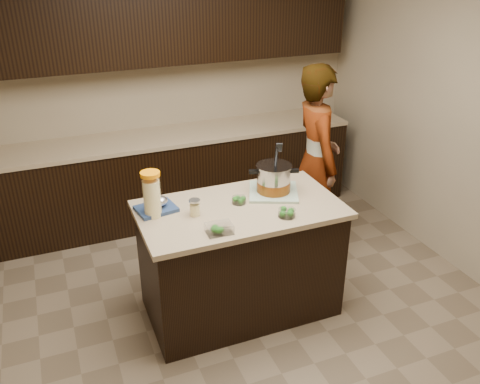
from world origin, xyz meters
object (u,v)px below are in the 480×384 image
object	(u,v)px
stock_pot	(274,180)
lemonade_pitcher	(152,196)
person	(316,161)
island	(240,259)

from	to	relation	value
stock_pot	lemonade_pitcher	size ratio (longest dim) A/B	1.16
lemonade_pitcher	stock_pot	bearing A→B (deg)	0.73
stock_pot	person	distance (m)	0.84
stock_pot	person	xyz separation A→B (m)	(0.66, 0.51, -0.14)
stock_pot	person	bearing A→B (deg)	56.03
island	lemonade_pitcher	bearing A→B (deg)	170.03
person	island	bearing A→B (deg)	132.23
island	person	size ratio (longest dim) A/B	0.84
stock_pot	lemonade_pitcher	bearing A→B (deg)	-160.66
island	lemonade_pitcher	world-z (taller)	lemonade_pitcher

